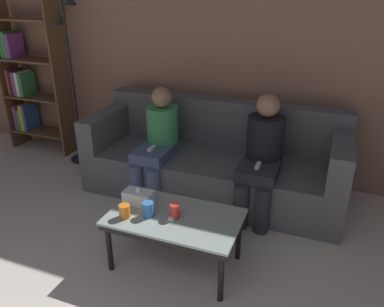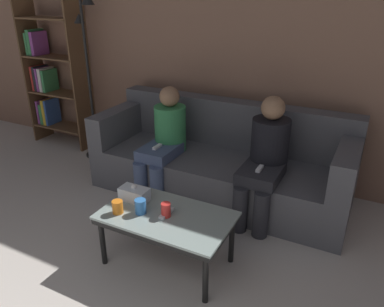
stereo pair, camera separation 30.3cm
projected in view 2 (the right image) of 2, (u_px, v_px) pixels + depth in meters
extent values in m
cube|color=#8C6651|center=(244.00, 53.00, 3.69)|extent=(12.00, 0.06, 2.60)
cube|color=#515156|center=(218.00, 175.00, 3.67)|extent=(2.46, 0.89, 0.41)
cube|color=#515156|center=(233.00, 123.00, 3.77)|extent=(2.46, 0.20, 0.47)
cube|color=#515156|center=(121.00, 123.00, 3.99)|extent=(0.18, 0.89, 0.33)
cube|color=#515156|center=(347.00, 165.00, 3.04)|extent=(0.18, 0.89, 0.33)
cube|color=#8C9E99|center=(167.00, 216.00, 2.65)|extent=(0.93, 0.55, 0.02)
cube|color=black|center=(167.00, 219.00, 2.66)|extent=(0.91, 0.54, 0.04)
cylinder|color=black|center=(103.00, 243.00, 2.73)|extent=(0.04, 0.04, 0.36)
cylinder|color=black|center=(205.00, 280.00, 2.38)|extent=(0.04, 0.04, 0.36)
cylinder|color=black|center=(138.00, 213.00, 3.09)|extent=(0.04, 0.04, 0.36)
cylinder|color=black|center=(232.00, 241.00, 2.75)|extent=(0.04, 0.04, 0.36)
cylinder|color=#3372BF|center=(140.00, 206.00, 2.64)|extent=(0.08, 0.08, 0.11)
cylinder|color=red|center=(166.00, 210.00, 2.60)|extent=(0.07, 0.07, 0.10)
cylinder|color=orange|center=(118.00, 207.00, 2.64)|extent=(0.08, 0.08, 0.10)
cube|color=silver|center=(134.00, 194.00, 2.80)|extent=(0.22, 0.12, 0.10)
sphere|color=white|center=(134.00, 187.00, 2.78)|extent=(0.04, 0.04, 0.04)
cube|color=white|center=(166.00, 213.00, 2.64)|extent=(0.04, 0.15, 0.02)
cube|color=brown|center=(34.00, 72.00, 4.82)|extent=(0.02, 0.32, 1.79)
cube|color=brown|center=(82.00, 79.00, 4.48)|extent=(0.02, 0.32, 1.79)
cube|color=brown|center=(64.00, 126.00, 4.92)|extent=(0.81, 0.32, 0.02)
cube|color=#8E4293|center=(45.00, 111.00, 4.99)|extent=(0.03, 0.24, 0.31)
cube|color=#38844C|center=(48.00, 113.00, 4.98)|extent=(0.05, 0.24, 0.26)
cube|color=gold|center=(50.00, 111.00, 4.94)|extent=(0.05, 0.24, 0.33)
cube|color=#33569E|center=(53.00, 111.00, 4.92)|extent=(0.03, 0.24, 0.33)
cube|color=brown|center=(60.00, 93.00, 4.74)|extent=(0.81, 0.32, 0.02)
cube|color=red|center=(39.00, 77.00, 4.81)|extent=(0.03, 0.24, 0.31)
cube|color=#232328|center=(41.00, 78.00, 4.79)|extent=(0.04, 0.24, 0.31)
cube|color=#8E4293|center=(44.00, 79.00, 4.78)|extent=(0.03, 0.24, 0.29)
cube|color=silver|center=(47.00, 79.00, 4.76)|extent=(0.05, 0.24, 0.29)
cube|color=#38844C|center=(50.00, 80.00, 4.74)|extent=(0.04, 0.24, 0.27)
cube|color=brown|center=(54.00, 57.00, 4.56)|extent=(0.81, 0.32, 0.02)
cube|color=#38844C|center=(33.00, 43.00, 4.64)|extent=(0.03, 0.24, 0.26)
cube|color=#38844C|center=(36.00, 42.00, 4.61)|extent=(0.05, 0.24, 0.30)
cube|color=#8E4293|center=(39.00, 43.00, 4.59)|extent=(0.05, 0.24, 0.28)
cube|color=brown|center=(49.00, 18.00, 4.38)|extent=(0.81, 0.32, 0.02)
cylinder|color=black|center=(97.00, 154.00, 4.61)|extent=(0.26, 0.26, 0.02)
cylinder|color=black|center=(89.00, 81.00, 4.24)|extent=(0.03, 0.03, 1.84)
cone|color=black|center=(79.00, 18.00, 4.04)|extent=(0.12, 0.12, 0.10)
cylinder|color=#47567A|center=(141.00, 182.00, 3.53)|extent=(0.13, 0.13, 0.41)
cylinder|color=#47567A|center=(157.00, 187.00, 3.46)|extent=(0.13, 0.13, 0.41)
cube|color=#47567A|center=(160.00, 152.00, 3.56)|extent=(0.31, 0.42, 0.10)
cylinder|color=#388E51|center=(170.00, 128.00, 3.66)|extent=(0.31, 0.31, 0.44)
sphere|color=#997051|center=(170.00, 96.00, 3.53)|extent=(0.19, 0.19, 0.19)
cube|color=white|center=(157.00, 147.00, 3.50)|extent=(0.04, 0.12, 0.02)
cylinder|color=#28282D|center=(240.00, 209.00, 3.11)|extent=(0.13, 0.13, 0.41)
cylinder|color=#28282D|center=(261.00, 215.00, 3.03)|extent=(0.13, 0.13, 0.41)
cube|color=#28282D|center=(261.00, 174.00, 3.14)|extent=(0.33, 0.43, 0.10)
cylinder|color=black|center=(270.00, 145.00, 3.24)|extent=(0.33, 0.33, 0.47)
sphere|color=#997051|center=(273.00, 108.00, 3.11)|extent=(0.20, 0.20, 0.20)
cube|color=white|center=(260.00, 169.00, 3.08)|extent=(0.04, 0.12, 0.02)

